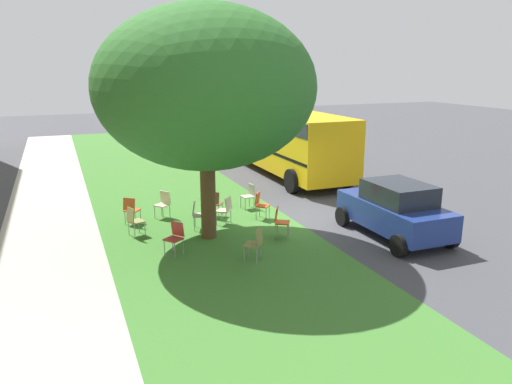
# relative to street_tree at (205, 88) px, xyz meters

# --- Properties ---
(ground) EXTENTS (80.00, 80.00, 0.00)m
(ground) POSITION_rel_street_tree_xyz_m (0.40, -3.24, -4.31)
(ground) COLOR #424247
(grass_verge) EXTENTS (48.00, 6.00, 0.01)m
(grass_verge) POSITION_rel_street_tree_xyz_m (0.40, -0.04, -4.31)
(grass_verge) COLOR #3D752D
(grass_verge) RESTS_ON ground
(sidewalk_strip) EXTENTS (48.00, 2.80, 0.01)m
(sidewalk_strip) POSITION_rel_street_tree_xyz_m (0.40, 4.36, -4.31)
(sidewalk_strip) COLOR #ADA89E
(sidewalk_strip) RESTS_ON ground
(street_tree) EXTENTS (6.08, 6.08, 6.57)m
(street_tree) POSITION_rel_street_tree_xyz_m (0.00, 0.00, 0.00)
(street_tree) COLOR brown
(street_tree) RESTS_ON ground
(chair_0) EXTENTS (0.58, 0.58, 0.88)m
(chair_0) POSITION_rel_street_tree_xyz_m (-0.95, 1.22, -3.79)
(chair_0) COLOR #B7332D
(chair_0) RESTS_ON ground
(chair_1) EXTENTS (0.46, 0.46, 0.88)m
(chair_1) POSITION_rel_street_tree_xyz_m (2.35, -2.18, -3.79)
(chair_1) COLOR #ADA393
(chair_1) RESTS_ON ground
(chair_2) EXTENTS (0.59, 0.58, 0.88)m
(chair_2) POSITION_rel_street_tree_xyz_m (1.82, -0.75, -3.79)
(chair_2) COLOR brown
(chair_2) RESTS_ON ground
(chair_3) EXTENTS (0.58, 0.58, 0.88)m
(chair_3) POSITION_rel_street_tree_xyz_m (2.42, 0.84, -3.79)
(chair_3) COLOR beige
(chair_3) RESTS_ON ground
(chair_4) EXTENTS (0.59, 0.59, 0.88)m
(chair_4) POSITION_rel_street_tree_xyz_m (-2.19, -0.59, -3.79)
(chair_4) COLOR olive
(chair_4) RESTS_ON ground
(chair_5) EXTENTS (0.58, 0.58, 0.88)m
(chair_5) POSITION_rel_street_tree_xyz_m (2.10, 1.93, -3.79)
(chair_5) COLOR #C64C1E
(chair_5) RESTS_ON ground
(chair_6) EXTENTS (0.57, 0.57, 0.88)m
(chair_6) POSITION_rel_street_tree_xyz_m (-0.73, -1.95, -3.79)
(chair_6) COLOR #C64C1E
(chair_6) RESTS_ON ground
(chair_7) EXTENTS (0.53, 0.54, 0.88)m
(chair_7) POSITION_rel_street_tree_xyz_m (0.90, 2.01, -3.79)
(chair_7) COLOR olive
(chair_7) RESTS_ON ground
(chair_8) EXTENTS (0.59, 0.59, 0.88)m
(chair_8) POSITION_rel_street_tree_xyz_m (1.12, -2.10, -3.79)
(chair_8) COLOR #C64C1E
(chair_8) RESTS_ON ground
(chair_9) EXTENTS (0.53, 0.54, 0.88)m
(chair_9) POSITION_rel_street_tree_xyz_m (0.86, 0.10, -3.79)
(chair_9) COLOR #ADA393
(chair_9) RESTS_ON ground
(chair_10) EXTENTS (0.59, 0.59, 0.88)m
(chair_10) POSITION_rel_street_tree_xyz_m (0.97, -0.84, -3.79)
(chair_10) COLOR beige
(chair_10) RESTS_ON ground
(parked_car) EXTENTS (3.70, 1.92, 1.65)m
(parked_car) POSITION_rel_street_tree_xyz_m (-1.97, -5.08, -3.47)
(parked_car) COLOR navy
(parked_car) RESTS_ON ground
(school_bus) EXTENTS (10.40, 2.80, 2.88)m
(school_bus) POSITION_rel_street_tree_xyz_m (7.73, -5.78, -2.55)
(school_bus) COLOR yellow
(school_bus) RESTS_ON ground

